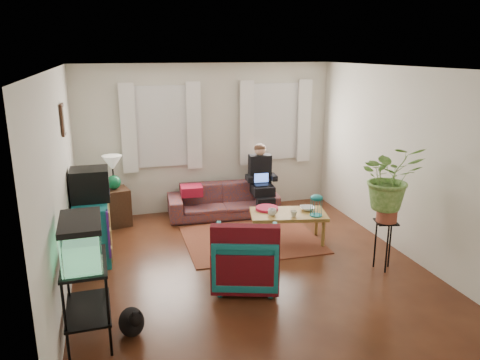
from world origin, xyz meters
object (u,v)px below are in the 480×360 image
object	(u,v)px
sofa	(223,195)
coffee_table	(288,227)
dresser	(92,230)
plant_stand	(384,245)
side_table	(116,207)
armchair	(246,255)
aquarium_stand	(88,301)

from	to	relation	value
sofa	coffee_table	xyz separation A→B (m)	(0.66, -1.40, -0.14)
sofa	dresser	world-z (taller)	dresser
dresser	plant_stand	bearing A→B (deg)	-20.82
side_table	armchair	xyz separation A→B (m)	(1.48, -2.57, 0.09)
side_table	plant_stand	size ratio (longest dim) A/B	0.92
sofa	aquarium_stand	bearing A→B (deg)	-120.18
dresser	coffee_table	xyz separation A→B (m)	(2.81, -0.21, -0.18)
sofa	dresser	size ratio (longest dim) A/B	2.07
aquarium_stand	coffee_table	size ratio (longest dim) A/B	0.76
side_table	plant_stand	xyz separation A→B (m)	(3.34, -2.65, 0.03)
coffee_table	plant_stand	distance (m)	1.49
aquarium_stand	armchair	size ratio (longest dim) A/B	1.07
dresser	aquarium_stand	xyz separation A→B (m)	(-0.01, -1.99, 0.01)
side_table	dresser	distance (m)	1.29
side_table	plant_stand	bearing A→B (deg)	-38.44
plant_stand	aquarium_stand	bearing A→B (deg)	-171.14
aquarium_stand	plant_stand	world-z (taller)	aquarium_stand
side_table	dresser	xyz separation A→B (m)	(-0.34, -1.24, 0.10)
sofa	aquarium_stand	size ratio (longest dim) A/B	2.23
side_table	coffee_table	bearing A→B (deg)	-30.33
side_table	aquarium_stand	distance (m)	3.25
dresser	plant_stand	world-z (taller)	dresser
aquarium_stand	dresser	bearing A→B (deg)	88.49
dresser	armchair	bearing A→B (deg)	-35.96
coffee_table	plant_stand	size ratio (longest dim) A/B	1.67
plant_stand	sofa	bearing A→B (deg)	120.45
coffee_table	armchair	bearing A→B (deg)	-118.84
side_table	aquarium_stand	size ratio (longest dim) A/B	0.73
sofa	coffee_table	distance (m)	1.55
dresser	coffee_table	size ratio (longest dim) A/B	0.82
side_table	coffee_table	world-z (taller)	side_table
side_table	coffee_table	size ratio (longest dim) A/B	0.55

